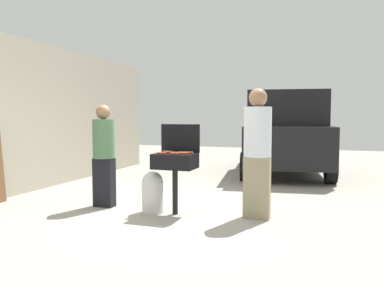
% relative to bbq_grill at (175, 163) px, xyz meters
% --- Properties ---
extents(ground_plane, '(24.00, 24.00, 0.00)m').
position_rel_bbq_grill_xyz_m(ground_plane, '(-0.14, 0.20, -0.75)').
color(ground_plane, '#9E998E').
extents(house_wall_side, '(0.24, 8.00, 2.87)m').
position_rel_bbq_grill_xyz_m(house_wall_side, '(-3.33, 1.20, 0.68)').
color(house_wall_side, '#B2A893').
rests_on(house_wall_side, ground).
extents(bbq_grill, '(0.60, 0.44, 0.89)m').
position_rel_bbq_grill_xyz_m(bbq_grill, '(0.00, 0.00, 0.00)').
color(bbq_grill, black).
rests_on(bbq_grill, ground).
extents(grill_lid_open, '(0.60, 0.05, 0.42)m').
position_rel_bbq_grill_xyz_m(grill_lid_open, '(0.00, 0.22, 0.35)').
color(grill_lid_open, black).
rests_on(grill_lid_open, bbq_grill).
extents(hot_dog_0, '(0.13, 0.04, 0.03)m').
position_rel_bbq_grill_xyz_m(hot_dog_0, '(0.19, 0.06, 0.15)').
color(hot_dog_0, '#B74C33').
rests_on(hot_dog_0, bbq_grill).
extents(hot_dog_1, '(0.13, 0.04, 0.03)m').
position_rel_bbq_grill_xyz_m(hot_dog_1, '(0.08, 0.09, 0.15)').
color(hot_dog_1, '#AD4228').
rests_on(hot_dog_1, bbq_grill).
extents(hot_dog_2, '(0.13, 0.03, 0.03)m').
position_rel_bbq_grill_xyz_m(hot_dog_2, '(0.17, 0.13, 0.15)').
color(hot_dog_2, '#B74C33').
rests_on(hot_dog_2, bbq_grill).
extents(hot_dog_3, '(0.13, 0.03, 0.03)m').
position_rel_bbq_grill_xyz_m(hot_dog_3, '(0.04, -0.13, 0.15)').
color(hot_dog_3, '#B74C33').
rests_on(hot_dog_3, bbq_grill).
extents(hot_dog_4, '(0.13, 0.04, 0.03)m').
position_rel_bbq_grill_xyz_m(hot_dog_4, '(0.15, 0.03, 0.15)').
color(hot_dog_4, '#B74C33').
rests_on(hot_dog_4, bbq_grill).
extents(hot_dog_5, '(0.13, 0.04, 0.03)m').
position_rel_bbq_grill_xyz_m(hot_dog_5, '(-0.10, 0.05, 0.15)').
color(hot_dog_5, '#AD4228').
rests_on(hot_dog_5, bbq_grill).
extents(hot_dog_6, '(0.13, 0.03, 0.03)m').
position_rel_bbq_grill_xyz_m(hot_dog_6, '(-0.00, 0.00, 0.15)').
color(hot_dog_6, '#C6593D').
rests_on(hot_dog_6, bbq_grill).
extents(hot_dog_7, '(0.13, 0.04, 0.03)m').
position_rel_bbq_grill_xyz_m(hot_dog_7, '(-0.16, -0.01, 0.15)').
color(hot_dog_7, '#B74C33').
rests_on(hot_dog_7, bbq_grill).
extents(hot_dog_8, '(0.13, 0.03, 0.03)m').
position_rel_bbq_grill_xyz_m(hot_dog_8, '(0.17, -0.06, 0.15)').
color(hot_dog_8, '#B74C33').
rests_on(hot_dog_8, bbq_grill).
extents(hot_dog_9, '(0.13, 0.03, 0.03)m').
position_rel_bbq_grill_xyz_m(hot_dog_9, '(0.10, -0.03, 0.15)').
color(hot_dog_9, '#AD4228').
rests_on(hot_dog_9, bbq_grill).
extents(hot_dog_10, '(0.13, 0.03, 0.03)m').
position_rel_bbq_grill_xyz_m(hot_dog_10, '(-0.18, 0.14, 0.15)').
color(hot_dog_10, '#C6593D').
rests_on(hot_dog_10, bbq_grill).
extents(hot_dog_11, '(0.13, 0.03, 0.03)m').
position_rel_bbq_grill_xyz_m(hot_dog_11, '(-0.16, -0.12, 0.15)').
color(hot_dog_11, '#C6593D').
rests_on(hot_dog_11, bbq_grill).
extents(propane_tank, '(0.32, 0.32, 0.62)m').
position_rel_bbq_grill_xyz_m(propane_tank, '(-0.36, -0.01, -0.43)').
color(propane_tank, silver).
rests_on(propane_tank, ground).
extents(person_left, '(0.34, 0.34, 1.61)m').
position_rel_bbq_grill_xyz_m(person_left, '(-1.24, 0.08, 0.12)').
color(person_left, black).
rests_on(person_left, ground).
extents(person_right, '(0.38, 0.38, 1.82)m').
position_rel_bbq_grill_xyz_m(person_right, '(1.17, 0.17, 0.23)').
color(person_right, gray).
rests_on(person_right, ground).
extents(parked_minivan, '(2.52, 4.62, 2.02)m').
position_rel_bbq_grill_xyz_m(parked_minivan, '(1.10, 4.82, 0.27)').
color(parked_minivan, black).
rests_on(parked_minivan, ground).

